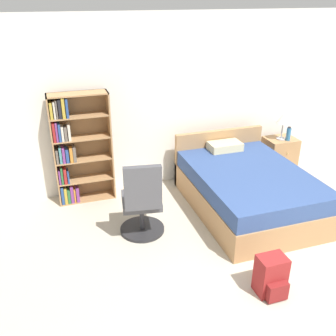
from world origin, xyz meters
The scene contains 9 objects.
ground_plane centered at (0.00, 0.00, 0.00)m, with size 14.00×14.00×0.00m, color #BCB29E.
wall_back centered at (0.00, 3.23, 1.30)m, with size 9.00×0.06×2.60m.
bookshelf centered at (-1.78, 3.00, 0.81)m, with size 0.82×0.27×1.61m.
bed centered at (0.46, 2.04, 0.31)m, with size 1.47×2.08×0.86m.
office_chair centered at (-1.11, 1.83, 0.46)m, with size 0.57×0.64×1.05m.
nightstand centered at (1.57, 2.92, 0.31)m, with size 0.50×0.44×0.61m.
table_lamp centered at (1.55, 2.90, 0.95)m, with size 0.23×0.23×0.44m.
water_bottle centered at (1.62, 2.81, 0.72)m, with size 0.07×0.07×0.23m.
backpack_red centered at (-0.12, 0.43, 0.20)m, with size 0.29×0.29×0.43m.
Camera 1 is at (-2.04, -2.06, 2.82)m, focal length 40.00 mm.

